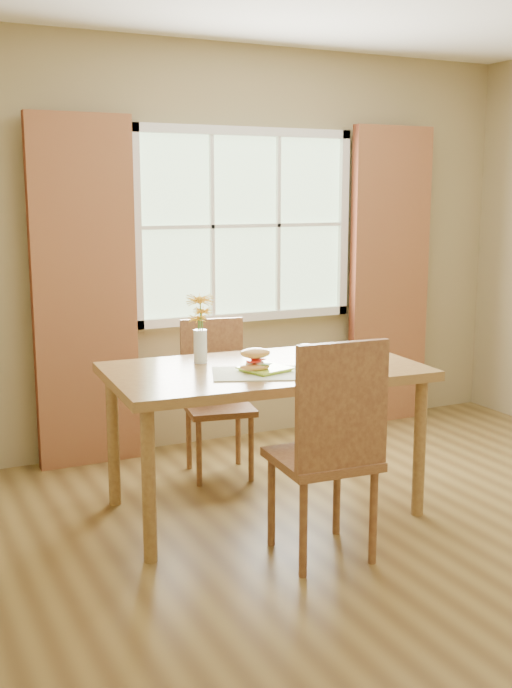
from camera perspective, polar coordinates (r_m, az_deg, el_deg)
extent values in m
cube|color=brown|center=(4.32, 10.10, -13.16)|extent=(4.20, 3.80, 0.02)
cube|color=#938158|center=(5.62, -0.96, 6.86)|extent=(4.20, 0.02, 2.70)
cube|color=#AED6A2|center=(5.59, -0.83, 8.38)|extent=(1.50, 0.02, 1.20)
cube|color=white|center=(5.57, -0.72, 14.86)|extent=(1.62, 0.04, 0.06)
cube|color=white|center=(5.62, -0.69, 1.94)|extent=(1.62, 0.04, 0.06)
cube|color=white|center=(5.28, -8.47, 8.13)|extent=(0.06, 0.04, 1.32)
cube|color=white|center=(5.93, 6.21, 8.46)|extent=(0.06, 0.04, 1.32)
cube|color=white|center=(5.56, -0.72, 8.37)|extent=(1.50, 0.03, 0.02)
cube|color=#5F2716|center=(5.14, -12.05, 3.47)|extent=(0.65, 0.08, 2.20)
cube|color=#5F2716|center=(6.11, 9.44, 4.67)|extent=(0.65, 0.08, 2.20)
cube|color=olive|center=(4.31, 0.57, -1.96)|extent=(1.71, 1.03, 0.05)
cylinder|color=olive|center=(3.85, -7.60, -9.92)|extent=(0.07, 0.07, 0.76)
cylinder|color=olive|center=(4.44, 11.51, -7.22)|extent=(0.07, 0.07, 0.76)
cylinder|color=olive|center=(4.56, -10.09, -6.69)|extent=(0.07, 0.07, 0.76)
cylinder|color=olive|center=(5.06, 6.69, -4.82)|extent=(0.07, 0.07, 0.76)
cube|color=brown|center=(3.87, 4.69, -8.13)|extent=(0.48, 0.48, 0.04)
cube|color=brown|center=(3.61, 6.23, -4.41)|extent=(0.45, 0.07, 0.58)
cylinder|color=brown|center=(3.73, 3.37, -12.97)|extent=(0.04, 0.04, 0.46)
cylinder|color=brown|center=(3.89, 8.31, -12.05)|extent=(0.04, 0.04, 0.46)
cylinder|color=brown|center=(4.04, 1.10, -11.07)|extent=(0.04, 0.04, 0.46)
cylinder|color=brown|center=(4.18, 5.75, -10.32)|extent=(0.04, 0.04, 0.46)
cube|color=brown|center=(4.94, -2.64, -4.58)|extent=(0.46, 0.46, 0.04)
cube|color=brown|center=(5.05, -3.12, -1.06)|extent=(0.40, 0.10, 0.51)
cylinder|color=brown|center=(4.83, -4.06, -7.73)|extent=(0.03, 0.03, 0.41)
cylinder|color=brown|center=(4.90, -0.35, -7.43)|extent=(0.03, 0.03, 0.41)
cylinder|color=brown|center=(5.13, -4.78, -6.63)|extent=(0.03, 0.03, 0.41)
cylinder|color=brown|center=(5.19, -1.28, -6.37)|extent=(0.03, 0.03, 0.41)
cube|color=silver|center=(4.13, 0.04, -2.10)|extent=(0.54, 0.47, 0.01)
cube|color=#AED936|center=(4.18, 0.64, -1.85)|extent=(0.27, 0.27, 0.01)
ellipsoid|color=#F4B753|center=(4.13, -0.09, -1.62)|extent=(0.17, 0.13, 0.04)
ellipsoid|color=#4C8C2D|center=(4.12, 0.58, -1.43)|extent=(0.09, 0.06, 0.01)
cylinder|color=red|center=(4.12, -0.15, -1.18)|extent=(0.08, 0.08, 0.01)
cylinder|color=red|center=(4.13, 0.17, -1.03)|extent=(0.08, 0.08, 0.01)
ellipsoid|color=#F4B753|center=(4.11, -0.05, -0.65)|extent=(0.17, 0.13, 0.06)
cylinder|color=silver|center=(4.33, 3.63, -0.80)|extent=(0.08, 0.08, 0.12)
cylinder|color=silver|center=(4.33, 3.63, -0.93)|extent=(0.07, 0.07, 0.10)
cylinder|color=silver|center=(4.40, -3.97, -0.16)|extent=(0.07, 0.07, 0.18)
cylinder|color=silver|center=(4.41, -3.96, -0.75)|extent=(0.06, 0.06, 0.09)
cylinder|color=#3D7028|center=(4.38, -3.98, 0.89)|extent=(0.01, 0.01, 0.35)
cylinder|color=#3D7028|center=(4.39, -3.79, 0.49)|extent=(0.01, 0.01, 0.29)
cylinder|color=#3D7028|center=(4.40, -4.15, 0.24)|extent=(0.01, 0.01, 0.25)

